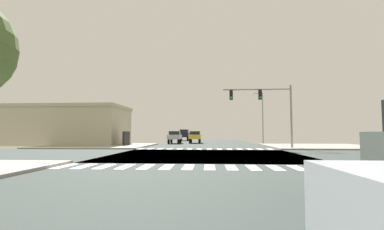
% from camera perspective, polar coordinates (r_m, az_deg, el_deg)
% --- Properties ---
extents(ground, '(90.00, 90.00, 0.05)m').
position_cam_1_polar(ground, '(20.06, 2.99, -8.46)').
color(ground, '#333C3A').
extents(sidewalk_corner_ne, '(12.00, 12.00, 0.14)m').
position_cam_1_polar(sidewalk_corner_ne, '(34.48, 25.52, -6.00)').
color(sidewalk_corner_ne, gray).
rests_on(sidewalk_corner_ne, ground).
extents(sidewalk_corner_nw, '(12.00, 12.00, 0.14)m').
position_cam_1_polar(sidewalk_corner_nw, '(34.66, -18.92, -6.15)').
color(sidewalk_corner_nw, gray).
rests_on(sidewalk_corner_nw, ground).
extents(crosswalk_near, '(13.50, 2.00, 0.01)m').
position_cam_1_polar(crosswalk_near, '(12.81, 1.47, -10.95)').
color(crosswalk_near, white).
rests_on(crosswalk_near, ground).
extents(crosswalk_far, '(13.50, 2.00, 0.01)m').
position_cam_1_polar(crosswalk_far, '(27.35, 2.64, -7.17)').
color(crosswalk_far, white).
rests_on(crosswalk_far, ground).
extents(traffic_signal_mast, '(6.93, 0.55, 6.46)m').
position_cam_1_polar(traffic_signal_mast, '(28.40, 15.01, 2.74)').
color(traffic_signal_mast, gray).
rests_on(traffic_signal_mast, ground).
extents(street_lamp, '(1.78, 0.32, 7.70)m').
position_cam_1_polar(street_lamp, '(41.87, 14.39, 0.44)').
color(street_lamp, gray).
rests_on(street_lamp, ground).
extents(bank_building, '(16.28, 8.44, 5.25)m').
position_cam_1_polar(bank_building, '(40.23, -24.35, -2.02)').
color(bank_building, '#B5AC8E').
rests_on(bank_building, ground).
extents(sedan_farside_1, '(1.80, 4.30, 1.88)m').
position_cam_1_polar(sedan_farside_1, '(41.24, -3.66, -4.50)').
color(sedan_farside_1, black).
rests_on(sedan_farside_1, ground).
extents(suv_queued_3, '(1.96, 4.60, 2.34)m').
position_cam_1_polar(suv_queued_3, '(57.12, -1.62, -4.04)').
color(suv_queued_3, black).
rests_on(suv_queued_3, ground).
extents(sedan_middle_4, '(1.80, 4.30, 1.88)m').
position_cam_1_polar(sedan_middle_4, '(42.86, 0.66, -4.48)').
color(sedan_middle_4, black).
rests_on(sedan_middle_4, ground).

